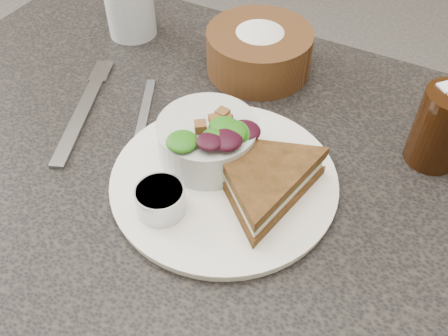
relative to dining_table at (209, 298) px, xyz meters
name	(u,v)px	position (x,y,z in m)	size (l,w,h in m)	color
dining_table	(209,298)	(0.00, 0.00, 0.00)	(1.00, 0.70, 0.75)	black
dinner_plate	(224,181)	(0.05, -0.03, 0.38)	(0.28, 0.28, 0.01)	white
sandwich	(263,179)	(0.10, -0.02, 0.41)	(0.17, 0.17, 0.05)	brown
salad_bowl	(207,134)	(0.01, 0.00, 0.42)	(0.13, 0.13, 0.07)	#BAC2BE
dressing_ramekin	(161,200)	(0.01, -0.11, 0.40)	(0.06, 0.06, 0.04)	#A8ACB6
orange_wedge	(241,143)	(0.04, 0.03, 0.40)	(0.06, 0.06, 0.03)	#F05513
fork	(81,115)	(-0.20, -0.01, 0.38)	(0.02, 0.21, 0.01)	#979798
knife	(142,123)	(-0.11, 0.02, 0.38)	(0.01, 0.20, 0.00)	#A7A9B0
bread_basket	(259,44)	(-0.02, 0.22, 0.42)	(0.16, 0.16, 0.09)	#4B341A
cola_glass	(443,124)	(0.27, 0.15, 0.43)	(0.07, 0.07, 0.12)	black
water_glass	(129,0)	(-0.26, 0.21, 0.44)	(0.08, 0.08, 0.12)	silver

